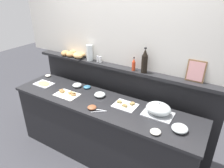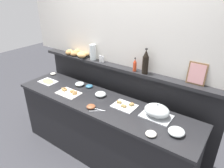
% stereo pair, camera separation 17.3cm
% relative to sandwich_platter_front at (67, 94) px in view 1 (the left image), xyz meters
% --- Properties ---
extents(ground_plane, '(12.00, 12.00, 0.00)m').
position_rel_sandwich_platter_front_xyz_m(ground_plane, '(0.49, 0.68, -0.90)').
color(ground_plane, '#38383D').
extents(buffet_counter, '(2.54, 0.62, 0.89)m').
position_rel_sandwich_platter_front_xyz_m(buffet_counter, '(0.49, 0.08, -0.45)').
color(buffet_counter, black).
rests_on(buffet_counter, ground_plane).
extents(back_ledge_unit, '(2.74, 0.22, 1.23)m').
position_rel_sandwich_platter_front_xyz_m(back_ledge_unit, '(0.49, 0.56, -0.25)').
color(back_ledge_unit, black).
rests_on(back_ledge_unit, ground_plane).
extents(upper_wall_panel, '(3.34, 0.08, 1.37)m').
position_rel_sandwich_platter_front_xyz_m(upper_wall_panel, '(0.49, 0.59, 1.02)').
color(upper_wall_panel, white).
rests_on(upper_wall_panel, back_ledge_unit).
extents(sandwich_platter_front, '(0.32, 0.22, 0.04)m').
position_rel_sandwich_platter_front_xyz_m(sandwich_platter_front, '(0.00, 0.00, 0.00)').
color(sandwich_platter_front, white).
rests_on(sandwich_platter_front, buffet_counter).
extents(sandwich_platter_side, '(0.28, 0.22, 0.04)m').
position_rel_sandwich_platter_front_xyz_m(sandwich_platter_side, '(0.79, 0.16, -0.00)').
color(sandwich_platter_side, white).
rests_on(sandwich_platter_side, buffet_counter).
extents(cold_cuts_platter, '(0.27, 0.19, 0.02)m').
position_rel_sandwich_platter_front_xyz_m(cold_cuts_platter, '(-0.52, 0.06, -0.00)').
color(cold_cuts_platter, silver).
rests_on(cold_cuts_platter, buffet_counter).
extents(serving_cloche, '(0.34, 0.24, 0.17)m').
position_rel_sandwich_platter_front_xyz_m(serving_cloche, '(1.20, 0.19, 0.06)').
color(serving_cloche, '#B7BABF').
rests_on(serving_cloche, buffet_counter).
extents(glass_bowl_large, '(0.15, 0.15, 0.06)m').
position_rel_sandwich_platter_front_xyz_m(glass_bowl_large, '(0.40, 0.19, 0.02)').
color(glass_bowl_large, silver).
rests_on(glass_bowl_large, buffet_counter).
extents(glass_bowl_medium, '(0.16, 0.16, 0.07)m').
position_rel_sandwich_platter_front_xyz_m(glass_bowl_medium, '(1.48, 0.02, 0.02)').
color(glass_bowl_medium, silver).
rests_on(glass_bowl_medium, buffet_counter).
extents(glass_bowl_small, '(0.13, 0.13, 0.05)m').
position_rel_sandwich_platter_front_xyz_m(glass_bowl_small, '(-0.04, 0.26, 0.01)').
color(glass_bowl_small, silver).
rests_on(glass_bowl_small, buffet_counter).
extents(condiment_bowl_teal, '(0.09, 0.09, 0.03)m').
position_rel_sandwich_platter_front_xyz_m(condiment_bowl_teal, '(-0.68, 0.30, 0.01)').
color(condiment_bowl_teal, silver).
rests_on(condiment_bowl_teal, buffet_counter).
extents(condiment_bowl_cream, '(0.10, 0.10, 0.04)m').
position_rel_sandwich_platter_front_xyz_m(condiment_bowl_cream, '(0.10, 0.30, 0.01)').
color(condiment_bowl_cream, teal).
rests_on(condiment_bowl_cream, buffet_counter).
extents(condiment_bowl_red, '(0.11, 0.11, 0.04)m').
position_rel_sandwich_platter_front_xyz_m(condiment_bowl_red, '(0.48, -0.10, 0.01)').
color(condiment_bowl_red, brown).
rests_on(condiment_bowl_red, buffet_counter).
extents(condiment_bowl_dark, '(0.11, 0.11, 0.04)m').
position_rel_sandwich_platter_front_xyz_m(condiment_bowl_dark, '(1.29, -0.14, 0.01)').
color(condiment_bowl_dark, silver).
rests_on(condiment_bowl_dark, buffet_counter).
extents(serving_tongs, '(0.18, 0.12, 0.01)m').
position_rel_sandwich_platter_front_xyz_m(serving_tongs, '(0.59, -0.10, -0.01)').
color(serving_tongs, '#B7BABF').
rests_on(serving_tongs, buffet_counter).
extents(wine_bottle_dark, '(0.08, 0.08, 0.32)m').
position_rel_sandwich_platter_front_xyz_m(wine_bottle_dark, '(0.88, 0.47, 0.48)').
color(wine_bottle_dark, black).
rests_on(wine_bottle_dark, back_ledge_unit).
extents(hot_sauce_bottle, '(0.04, 0.04, 0.18)m').
position_rel_sandwich_platter_front_xyz_m(hot_sauce_bottle, '(0.74, 0.46, 0.42)').
color(hot_sauce_bottle, red).
rests_on(hot_sauce_bottle, back_ledge_unit).
extents(salt_shaker, '(0.03, 0.03, 0.09)m').
position_rel_sandwich_platter_front_xyz_m(salt_shaker, '(0.17, 0.49, 0.38)').
color(salt_shaker, white).
rests_on(salt_shaker, back_ledge_unit).
extents(pepper_shaker, '(0.03, 0.03, 0.09)m').
position_rel_sandwich_platter_front_xyz_m(pepper_shaker, '(0.21, 0.49, 0.38)').
color(pepper_shaker, white).
rests_on(pepper_shaker, back_ledge_unit).
extents(bread_basket, '(0.43, 0.27, 0.08)m').
position_rel_sandwich_platter_front_xyz_m(bread_basket, '(-0.28, 0.47, 0.38)').
color(bread_basket, black).
rests_on(bread_basket, back_ledge_unit).
extents(framed_picture, '(0.20, 0.05, 0.24)m').
position_rel_sandwich_platter_front_xyz_m(framed_picture, '(1.46, 0.53, 0.46)').
color(framed_picture, brown).
rests_on(framed_picture, back_ledge_unit).
extents(water_carafe, '(0.09, 0.09, 0.22)m').
position_rel_sandwich_platter_front_xyz_m(water_carafe, '(0.03, 0.49, 0.45)').
color(water_carafe, silver).
rests_on(water_carafe, back_ledge_unit).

